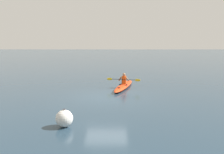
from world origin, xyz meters
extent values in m
plane|color=#233847|center=(0.00, 0.00, 0.00)|extent=(160.00, 160.00, 0.00)
ellipsoid|color=red|center=(-1.15, -2.91, 0.14)|extent=(1.88, 4.84, 0.28)
torus|color=black|center=(-1.10, -2.71, 0.26)|extent=(0.74, 0.74, 0.04)
cylinder|color=black|center=(-0.78, -1.50, 0.27)|extent=(0.18, 0.18, 0.02)
cylinder|color=#E04C14|center=(-1.16, -2.97, 0.56)|extent=(0.33, 0.33, 0.56)
sphere|color=#936B4C|center=(-1.16, -2.97, 0.95)|extent=(0.21, 0.21, 0.21)
cylinder|color=black|center=(-1.11, -2.78, 0.62)|extent=(1.96, 0.54, 0.03)
ellipsoid|color=gold|center=(-2.09, -2.52, 0.62)|extent=(0.40, 0.14, 0.17)
ellipsoid|color=gold|center=(-0.14, -3.03, 0.62)|extent=(0.40, 0.14, 0.17)
cylinder|color=#936B4C|center=(-1.40, -2.83, 0.64)|extent=(0.31, 0.18, 0.34)
cylinder|color=#936B4C|center=(-0.89, -2.96, 0.64)|extent=(0.26, 0.24, 0.34)
sphere|color=silver|center=(1.47, 5.28, 0.34)|extent=(0.68, 0.68, 0.68)
torus|color=#333338|center=(1.47, 5.28, 0.71)|extent=(0.12, 0.12, 0.02)
camera|label=1|loc=(-0.47, 14.74, 3.34)|focal=40.60mm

